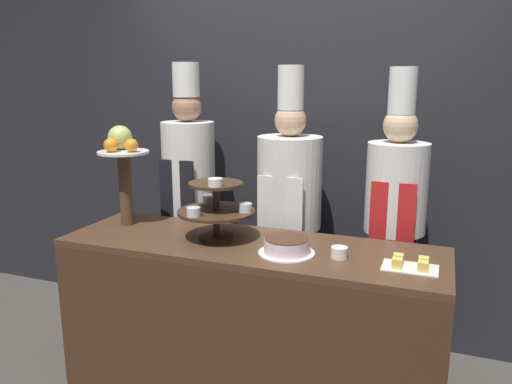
% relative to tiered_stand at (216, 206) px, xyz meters
% --- Properties ---
extents(wall_back, '(10.00, 0.06, 2.80)m').
position_rel_tiered_stand_xyz_m(wall_back, '(0.19, 0.96, 0.31)').
color(wall_back, '#232328').
rests_on(wall_back, ground_plane).
extents(buffet_counter, '(1.97, 0.61, 0.92)m').
position_rel_tiered_stand_xyz_m(buffet_counter, '(0.19, -0.01, -0.64)').
color(buffet_counter, '#422819').
rests_on(buffet_counter, ground_plane).
extents(tiered_stand, '(0.41, 0.41, 0.34)m').
position_rel_tiered_stand_xyz_m(tiered_stand, '(0.00, 0.00, 0.00)').
color(tiered_stand, '#3D2819').
rests_on(tiered_stand, buffet_counter).
extents(fruit_pedestal, '(0.29, 0.29, 0.57)m').
position_rel_tiered_stand_xyz_m(fruit_pedestal, '(-0.62, 0.07, 0.21)').
color(fruit_pedestal, brown).
rests_on(fruit_pedestal, buffet_counter).
extents(cake_round, '(0.27, 0.27, 0.08)m').
position_rel_tiered_stand_xyz_m(cake_round, '(0.42, -0.09, -0.14)').
color(cake_round, white).
rests_on(cake_round, buffet_counter).
extents(cup_white, '(0.08, 0.08, 0.05)m').
position_rel_tiered_stand_xyz_m(cup_white, '(0.66, -0.06, -0.15)').
color(cup_white, white).
rests_on(cup_white, buffet_counter).
extents(cake_square_tray, '(0.24, 0.15, 0.05)m').
position_rel_tiered_stand_xyz_m(cake_square_tray, '(0.99, -0.08, -0.16)').
color(cake_square_tray, white).
rests_on(cake_square_tray, buffet_counter).
extents(chef_left, '(0.34, 0.34, 1.84)m').
position_rel_tiered_stand_xyz_m(chef_left, '(-0.47, 0.58, -0.07)').
color(chef_left, '#38332D').
rests_on(chef_left, ground_plane).
extents(chef_center_left, '(0.39, 0.39, 1.82)m').
position_rel_tiered_stand_xyz_m(chef_center_left, '(0.22, 0.58, -0.13)').
color(chef_center_left, black).
rests_on(chef_center_left, ground_plane).
extents(chef_center_right, '(0.34, 0.34, 1.81)m').
position_rel_tiered_stand_xyz_m(chef_center_right, '(0.85, 0.58, -0.11)').
color(chef_center_right, '#28282D').
rests_on(chef_center_right, ground_plane).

